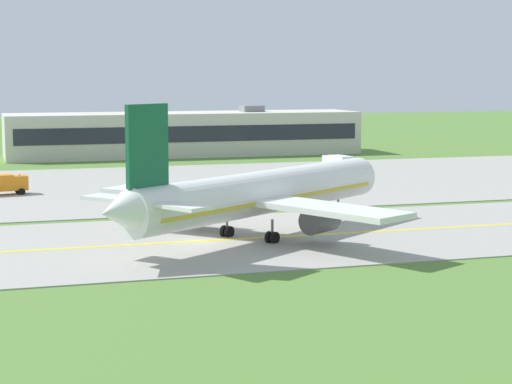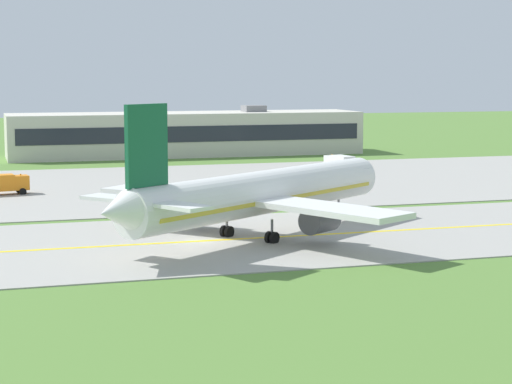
% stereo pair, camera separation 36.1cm
% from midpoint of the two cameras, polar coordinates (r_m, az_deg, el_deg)
% --- Properties ---
extents(ground_plane, '(500.00, 500.00, 0.00)m').
position_cam_midpoint_polar(ground_plane, '(82.92, -3.49, -3.12)').
color(ground_plane, '#517A33').
extents(taxiway_strip, '(240.00, 28.00, 0.10)m').
position_cam_midpoint_polar(taxiway_strip, '(82.91, -3.49, -3.09)').
color(taxiway_strip, '#9E9B93').
rests_on(taxiway_strip, ground).
extents(apron_pad, '(140.00, 52.00, 0.10)m').
position_cam_midpoint_polar(apron_pad, '(125.62, -3.64, 0.47)').
color(apron_pad, '#9E9B93').
rests_on(apron_pad, ground).
extents(taxiway_centreline, '(220.00, 0.60, 0.01)m').
position_cam_midpoint_polar(taxiway_centreline, '(82.90, -3.49, -3.05)').
color(taxiway_centreline, yellow).
rests_on(taxiway_centreline, taxiway_strip).
extents(airplane_lead, '(34.33, 28.79, 12.70)m').
position_cam_midpoint_polar(airplane_lead, '(84.08, 0.08, -0.11)').
color(airplane_lead, white).
rests_on(airplane_lead, ground).
extents(service_truck_baggage, '(6.24, 3.02, 2.60)m').
position_cam_midpoint_polar(service_truck_baggage, '(118.58, -15.54, 0.53)').
color(service_truck_baggage, orange).
rests_on(service_truck_baggage, ground).
extents(service_truck_fuel, '(3.11, 6.26, 2.60)m').
position_cam_midpoint_polar(service_truck_fuel, '(142.21, 5.02, 1.85)').
color(service_truck_fuel, silver).
rests_on(service_truck_fuel, ground).
extents(terminal_building, '(65.21, 14.08, 9.13)m').
position_cam_midpoint_polar(terminal_building, '(171.95, -4.48, 3.62)').
color(terminal_building, beige).
rests_on(terminal_building, ground).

